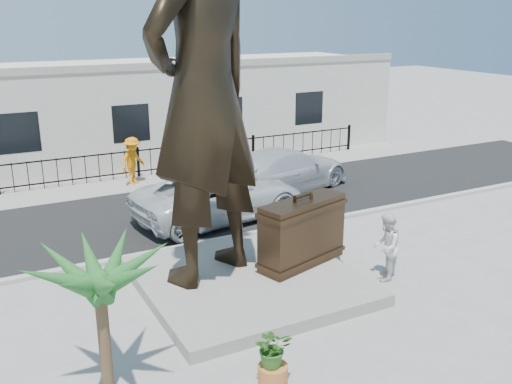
% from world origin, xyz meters
% --- Properties ---
extents(ground, '(100.00, 100.00, 0.00)m').
position_xyz_m(ground, '(0.00, 0.00, 0.00)').
color(ground, '#9E9991').
rests_on(ground, ground).
extents(street, '(40.00, 7.00, 0.01)m').
position_xyz_m(street, '(0.00, 8.00, 0.01)').
color(street, black).
rests_on(street, ground).
extents(curb, '(40.00, 0.25, 0.12)m').
position_xyz_m(curb, '(0.00, 4.50, 0.06)').
color(curb, '#A5A399').
rests_on(curb, ground).
extents(far_sidewalk, '(40.00, 2.50, 0.02)m').
position_xyz_m(far_sidewalk, '(0.00, 12.00, 0.01)').
color(far_sidewalk, '#9E9991').
rests_on(far_sidewalk, ground).
extents(plinth, '(5.20, 5.20, 0.30)m').
position_xyz_m(plinth, '(-0.50, 1.50, 0.15)').
color(plinth, gray).
rests_on(plinth, ground).
extents(fence, '(22.00, 0.10, 1.20)m').
position_xyz_m(fence, '(0.00, 12.80, 0.60)').
color(fence, black).
rests_on(fence, ground).
extents(building, '(28.00, 7.00, 4.40)m').
position_xyz_m(building, '(0.00, 17.00, 2.20)').
color(building, silver).
rests_on(building, ground).
extents(statue, '(3.93, 3.34, 9.14)m').
position_xyz_m(statue, '(-1.35, 2.04, 4.87)').
color(statue, black).
rests_on(statue, plinth).
extents(suitcase, '(2.64, 1.47, 1.77)m').
position_xyz_m(suitcase, '(1.08, 1.46, 1.19)').
color(suitcase, '#342416').
rests_on(suitcase, plinth).
extents(tourist, '(1.12, 1.09, 1.81)m').
position_xyz_m(tourist, '(2.85, 0.21, 0.91)').
color(tourist, white).
rests_on(tourist, ground).
extents(car_white, '(6.24, 3.53, 1.64)m').
position_xyz_m(car_white, '(0.93, 6.42, 0.83)').
color(car_white, silver).
rests_on(car_white, street).
extents(car_silver, '(6.37, 4.13, 1.72)m').
position_xyz_m(car_silver, '(4.46, 8.13, 0.87)').
color(car_silver, silver).
rests_on(car_silver, street).
extents(worker, '(1.43, 1.28, 1.92)m').
position_xyz_m(worker, '(-0.48, 11.87, 0.98)').
color(worker, orange).
rests_on(worker, far_sidewalk).
extents(planter, '(0.56, 0.56, 0.40)m').
position_xyz_m(planter, '(-1.93, -2.36, 0.20)').
color(planter, '#BD6C32').
rests_on(planter, ground).
extents(shrub, '(0.87, 0.82, 0.77)m').
position_xyz_m(shrub, '(-1.93, -2.36, 0.79)').
color(shrub, '#316220').
rests_on(shrub, planter).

